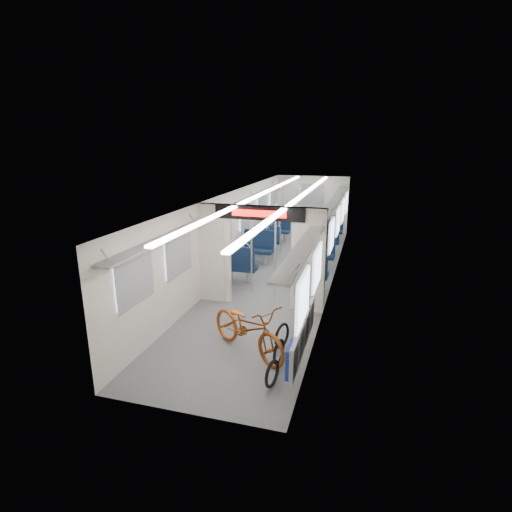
# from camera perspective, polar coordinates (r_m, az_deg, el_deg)

# --- Properties ---
(carriage) EXTENTS (12.00, 12.02, 2.31)m
(carriage) POSITION_cam_1_polar(r_m,az_deg,el_deg) (10.48, 3.14, 4.29)
(carriage) COLOR #515456
(carriage) RESTS_ON ground
(bicycle) EXTENTS (1.92, 1.57, 0.98)m
(bicycle) POSITION_cam_1_polar(r_m,az_deg,el_deg) (7.11, -1.14, -10.20)
(bicycle) COLOR #8F4314
(bicycle) RESTS_ON ground
(flip_bench) EXTENTS (0.12, 2.13, 0.55)m
(flip_bench) POSITION_cam_1_polar(r_m,az_deg,el_deg) (6.73, 6.58, -11.04)
(flip_bench) COLOR gray
(flip_bench) RESTS_ON carriage
(bike_hoop_a) EXTENTS (0.15, 0.44, 0.44)m
(bike_hoop_a) POSITION_cam_1_polar(r_m,az_deg,el_deg) (6.37, 2.31, -16.62)
(bike_hoop_a) COLOR black
(bike_hoop_a) RESTS_ON ground
(bike_hoop_b) EXTENTS (0.12, 0.45, 0.45)m
(bike_hoop_b) POSITION_cam_1_polar(r_m,az_deg,el_deg) (6.93, 3.28, -13.70)
(bike_hoop_b) COLOR black
(bike_hoop_b) RESTS_ON ground
(bike_hoop_c) EXTENTS (0.20, 0.48, 0.48)m
(bike_hoop_c) POSITION_cam_1_polar(r_m,az_deg,el_deg) (7.41, 3.73, -11.47)
(bike_hoop_c) COLOR black
(bike_hoop_c) RESTS_ON ground
(seat_bay_near_left) EXTENTS (0.94, 2.20, 1.14)m
(seat_bay_near_left) POSITION_cam_1_polar(r_m,az_deg,el_deg) (11.37, -1.00, 0.38)
(seat_bay_near_left) COLOR black
(seat_bay_near_left) RESTS_ON ground
(seat_bay_near_right) EXTENTS (0.93, 2.18, 1.13)m
(seat_bay_near_right) POSITION_cam_1_polar(r_m,az_deg,el_deg) (10.95, 8.33, -0.43)
(seat_bay_near_right) COLOR black
(seat_bay_near_right) RESTS_ON ground
(seat_bay_far_left) EXTENTS (0.88, 1.93, 1.05)m
(seat_bay_far_left) POSITION_cam_1_polar(r_m,az_deg,el_deg) (14.16, 2.50, 3.36)
(seat_bay_far_left) COLOR black
(seat_bay_far_left) RESTS_ON ground
(seat_bay_far_right) EXTENTS (0.91, 2.05, 1.09)m
(seat_bay_far_right) POSITION_cam_1_polar(r_m,az_deg,el_deg) (14.36, 10.27, 3.36)
(seat_bay_far_right) COLOR black
(seat_bay_far_right) RESTS_ON ground
(stanchion_near_left) EXTENTS (0.04, 0.04, 2.30)m
(stanchion_near_left) POSITION_cam_1_polar(r_m,az_deg,el_deg) (9.68, -0.65, 1.18)
(stanchion_near_left) COLOR silver
(stanchion_near_left) RESTS_ON ground
(stanchion_near_right) EXTENTS (0.04, 0.04, 2.30)m
(stanchion_near_right) POSITION_cam_1_polar(r_m,az_deg,el_deg) (9.21, 2.75, 0.38)
(stanchion_near_right) COLOR silver
(stanchion_near_right) RESTS_ON ground
(stanchion_far_left) EXTENTS (0.04, 0.04, 2.30)m
(stanchion_far_left) POSITION_cam_1_polar(r_m,az_deg,el_deg) (12.77, 3.52, 4.82)
(stanchion_far_left) COLOR silver
(stanchion_far_left) RESTS_ON ground
(stanchion_far_right) EXTENTS (0.04, 0.04, 2.30)m
(stanchion_far_right) POSITION_cam_1_polar(r_m,az_deg,el_deg) (12.34, 6.12, 4.36)
(stanchion_far_right) COLOR silver
(stanchion_far_right) RESTS_ON ground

